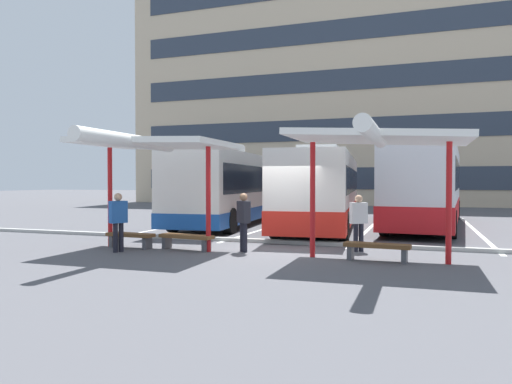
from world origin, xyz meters
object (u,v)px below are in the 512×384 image
Objects in this scene: bench_2 at (377,248)px; bench_0 at (130,237)px; coach_bus_1 at (323,191)px; waiting_passenger_2 at (244,218)px; waiting_shelter_1 at (377,139)px; waiting_passenger_1 at (118,218)px; coach_bus_0 at (231,188)px; coach_bus_2 at (427,187)px; waiting_passenger_0 at (359,219)px; waiting_shelter_0 at (152,145)px; bench_1 at (186,239)px.

bench_0 is at bearing 179.76° from bench_2.
coach_bus_1 reaches higher than waiting_passenger_2.
waiting_shelter_1 is 7.43m from waiting_passenger_1.
coach_bus_2 is (8.64, 2.10, 0.05)m from coach_bus_0.
waiting_shelter_1 is at bearing -68.99° from waiting_passenger_0.
waiting_passenger_1 reaches higher than waiting_passenger_0.
waiting_shelter_0 reaches higher than waiting_passenger_1.
coach_bus_1 is 1.01× the size of coach_bus_2.
coach_bus_1 reaches higher than waiting_shelter_1.
coach_bus_0 is at bearing 114.53° from waiting_passenger_2.
coach_bus_0 reaches higher than waiting_passenger_2.
coach_bus_1 is 8.63m from bench_1.
bench_1 is (-6.78, -10.16, -1.41)m from coach_bus_2.
coach_bus_1 is at bearing 63.05° from bench_0.
waiting_shelter_0 is at bearing -157.06° from bench_1.
waiting_passenger_0 reaches higher than bench_1.
bench_0 is at bearing -174.75° from bench_1.
waiting_shelter_0 is at bearing -178.34° from bench_2.
waiting_shelter_0 is at bearing -163.18° from waiting_passenger_0.
bench_1 is at bearing -164.37° from waiting_passenger_0.
waiting_shelter_0 is 1.04× the size of waiting_shelter_1.
waiting_passenger_2 is (3.58, -7.85, -0.73)m from coach_bus_0.
bench_2 is (7.27, -0.03, 0.00)m from bench_0.
waiting_shelter_1 is at bearing -90.00° from bench_2.
coach_bus_0 is 6.77× the size of waiting_passenger_0.
waiting_passenger_1 is (0.23, -9.07, -0.72)m from coach_bus_0.
waiting_shelter_1 is (5.47, -0.33, 2.72)m from bench_1.
coach_bus_2 reaches higher than bench_0.
waiting_passenger_1 reaches higher than waiting_passenger_2.
coach_bus_0 reaches higher than bench_1.
waiting_shelter_1 reaches higher than waiting_shelter_0.
coach_bus_1 reaches higher than bench_2.
waiting_passenger_0 is at bearing 20.08° from waiting_passenger_1.
coach_bus_0 is 6.59× the size of bench_2.
waiting_shelter_1 is (7.27, -0.16, 2.73)m from bench_0.
waiting_passenger_0 is at bearing 111.01° from waiting_shelter_1.
bench_1 is 1.07× the size of waiting_passenger_0.
waiting_passenger_2 is at bearing 6.05° from bench_0.
waiting_shelter_0 reaches higher than waiting_passenger_2.
bench_0 is 3.60m from waiting_passenger_2.
waiting_passenger_1 reaches higher than bench_2.
waiting_passenger_1 is (-7.10, -0.68, -2.08)m from waiting_shelter_1.
waiting_shelter_1 is at bearing -48.86° from coach_bus_0.
waiting_passenger_2 reaches higher than bench_0.
coach_bus_2 is 7.19× the size of bench_1.
waiting_passenger_0 is (2.38, -6.83, -0.64)m from coach_bus_1.
coach_bus_1 is 8.99m from bench_2.
coach_bus_1 is 2.56× the size of waiting_shelter_1.
bench_1 is 5.04m from waiting_passenger_0.
bench_0 is 0.98× the size of waiting_passenger_0.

